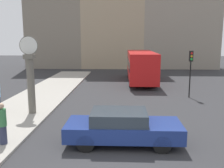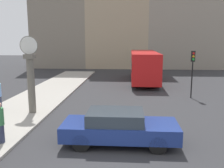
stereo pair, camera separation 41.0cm
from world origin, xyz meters
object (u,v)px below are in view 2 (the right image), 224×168
object	(u,v)px
traffic_light_far	(193,64)
pedestrian_green_hoodie	(0,122)
sedan_car	(119,127)
bus_distant	(144,65)
street_clock	(31,77)

from	to	relation	value
traffic_light_far	pedestrian_green_hoodie	size ratio (longest dim) A/B	2.06
sedan_car	traffic_light_far	world-z (taller)	traffic_light_far
bus_distant	pedestrian_green_hoodie	bearing A→B (deg)	-112.52
bus_distant	traffic_light_far	bearing A→B (deg)	-65.73
traffic_light_far	bus_distant	bearing A→B (deg)	114.27
sedan_car	pedestrian_green_hoodie	distance (m)	4.71
bus_distant	street_clock	distance (m)	13.41
street_clock	pedestrian_green_hoodie	world-z (taller)	street_clock
sedan_car	street_clock	bearing A→B (deg)	143.60
traffic_light_far	street_clock	distance (m)	11.00
traffic_light_far	pedestrian_green_hoodie	xyz separation A→B (m)	(-9.57, -8.94, -1.50)
pedestrian_green_hoodie	bus_distant	bearing A→B (deg)	67.48
street_clock	pedestrian_green_hoodie	size ratio (longest dim) A/B	2.57
sedan_car	pedestrian_green_hoodie	world-z (taller)	pedestrian_green_hoodie
bus_distant	traffic_light_far	world-z (taller)	traffic_light_far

